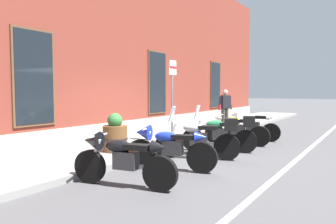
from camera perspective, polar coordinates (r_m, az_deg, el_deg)
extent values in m
plane|color=#424244|center=(9.34, 1.29, -7.05)|extent=(140.00, 140.00, 0.00)
cube|color=slate|center=(10.07, -5.05, -5.88)|extent=(33.68, 2.61, 0.14)
cube|color=silver|center=(8.15, 20.99, -8.87)|extent=(33.68, 0.12, 0.01)
cube|color=maroon|center=(13.28, -20.67, 11.78)|extent=(27.68, 6.26, 7.32)
cube|color=gray|center=(10.85, -10.32, -3.73)|extent=(27.68, 0.10, 0.70)
cube|color=#513823|center=(8.98, -22.86, 5.69)|extent=(1.22, 0.06, 2.52)
cube|color=black|center=(8.96, -22.75, 5.70)|extent=(1.10, 0.03, 2.40)
cube|color=#513823|center=(12.92, -1.95, 5.30)|extent=(1.22, 0.06, 2.52)
cube|color=black|center=(12.90, -1.84, 5.30)|extent=(1.10, 0.03, 2.40)
cube|color=#513823|center=(17.73, 8.44, 4.84)|extent=(1.22, 0.06, 2.52)
cube|color=black|center=(17.72, 8.53, 4.84)|extent=(1.10, 0.03, 2.40)
cylinder|color=black|center=(6.32, -13.76, -9.45)|extent=(0.25, 0.65, 0.64)
cylinder|color=black|center=(5.63, -1.41, -10.97)|extent=(0.25, 0.65, 0.64)
cylinder|color=silver|center=(6.21, -13.04, -7.40)|extent=(0.13, 0.31, 0.61)
cube|color=#28282B|center=(5.88, -7.54, -8.57)|extent=(0.31, 0.48, 0.32)
ellipsoid|color=black|center=(5.90, -8.85, -6.07)|extent=(0.36, 0.56, 0.24)
cube|color=black|center=(5.72, -5.54, -6.25)|extent=(0.31, 0.51, 0.10)
cylinder|color=silver|center=(6.11, -12.47, -4.16)|extent=(0.61, 0.16, 0.04)
cylinder|color=silver|center=(5.87, -4.36, -9.85)|extent=(0.18, 0.46, 0.09)
cone|color=black|center=(6.20, -13.46, -5.00)|extent=(0.42, 0.41, 0.36)
cone|color=black|center=(5.54, -1.61, -6.35)|extent=(0.29, 0.30, 0.24)
cylinder|color=black|center=(7.32, -4.87, -7.42)|extent=(0.29, 0.67, 0.67)
cylinder|color=black|center=(6.89, 6.10, -8.13)|extent=(0.29, 0.67, 0.67)
cylinder|color=silver|center=(7.24, -4.15, -5.68)|extent=(0.14, 0.30, 0.60)
cube|color=#28282B|center=(7.03, 0.84, -6.39)|extent=(0.32, 0.48, 0.32)
ellipsoid|color=#192D9E|center=(7.03, -0.33, -4.44)|extent=(0.38, 0.57, 0.24)
cube|color=black|center=(6.92, 2.66, -4.50)|extent=(0.33, 0.52, 0.10)
cylinder|color=silver|center=(7.16, -3.57, -2.93)|extent=(0.61, 0.19, 0.04)
cylinder|color=silver|center=(7.08, 3.47, -7.39)|extent=(0.20, 0.46, 0.09)
cone|color=#192D9E|center=(7.22, -4.52, -3.68)|extent=(0.43, 0.42, 0.36)
cone|color=#192D9E|center=(6.82, 5.96, -4.47)|extent=(0.30, 0.31, 0.24)
cylinder|color=black|center=(8.44, -0.04, -5.90)|extent=(0.35, 0.67, 0.67)
cylinder|color=black|center=(8.23, 10.48, -6.20)|extent=(0.35, 0.67, 0.67)
cylinder|color=silver|center=(8.37, 0.63, -4.16)|extent=(0.18, 0.32, 0.65)
cube|color=#28282B|center=(8.27, 5.51, -4.85)|extent=(0.36, 0.49, 0.32)
ellipsoid|color=#B7BABF|center=(8.25, 4.48, -2.81)|extent=(0.42, 0.58, 0.24)
cube|color=black|center=(8.20, 7.12, -2.79)|extent=(0.37, 0.53, 0.10)
cylinder|color=silver|center=(8.31, 1.17, -1.57)|extent=(0.59, 0.25, 0.04)
cylinder|color=silver|center=(8.37, 7.65, -5.66)|extent=(0.24, 0.45, 0.09)
cube|color=#B2BCC6|center=(8.31, 0.77, -0.32)|extent=(0.39, 0.26, 0.40)
cube|color=black|center=(8.15, 11.23, -2.17)|extent=(0.45, 0.43, 0.30)
cylinder|color=black|center=(9.46, 4.46, -4.91)|extent=(0.32, 0.66, 0.65)
cylinder|color=black|center=(9.30, 13.65, -5.16)|extent=(0.32, 0.66, 0.65)
cylinder|color=silver|center=(9.41, 5.07, -3.38)|extent=(0.16, 0.32, 0.64)
cube|color=#28282B|center=(9.32, 9.33, -3.97)|extent=(0.34, 0.49, 0.32)
ellipsoid|color=#195633|center=(9.30, 8.43, -2.20)|extent=(0.41, 0.57, 0.24)
cube|color=black|center=(9.26, 10.77, -2.19)|extent=(0.36, 0.52, 0.10)
cylinder|color=silver|center=(9.35, 5.57, -1.10)|extent=(0.60, 0.22, 0.04)
cylinder|color=silver|center=(9.43, 11.22, -4.70)|extent=(0.22, 0.46, 0.09)
cube|color=#B2BCC6|center=(9.35, 5.21, 0.01)|extent=(0.39, 0.25, 0.40)
cube|color=black|center=(9.22, 14.33, -1.64)|extent=(0.44, 0.42, 0.30)
cylinder|color=black|center=(10.84, 8.32, -3.83)|extent=(0.18, 0.67, 0.66)
cylinder|color=black|center=(10.44, 16.05, -4.22)|extent=(0.18, 0.67, 0.66)
cylinder|color=silver|center=(10.77, 8.83, -2.52)|extent=(0.10, 0.32, 0.63)
cube|color=#28282B|center=(10.58, 12.38, -3.08)|extent=(0.26, 0.46, 0.32)
ellipsoid|color=gold|center=(10.59, 11.62, -1.56)|extent=(0.31, 0.54, 0.24)
cube|color=black|center=(10.49, 13.62, -1.58)|extent=(0.26, 0.50, 0.10)
cylinder|color=silver|center=(10.71, 9.26, -0.56)|extent=(0.62, 0.09, 0.04)
cylinder|color=silver|center=(10.64, 14.11, -3.77)|extent=(0.13, 0.46, 0.09)
sphere|color=silver|center=(10.74, 8.85, -0.92)|extent=(0.18, 0.18, 0.18)
cylinder|color=black|center=(11.92, 11.50, -3.21)|extent=(0.17, 0.65, 0.64)
cylinder|color=black|center=(11.58, 17.94, -3.52)|extent=(0.17, 0.65, 0.64)
cylinder|color=silver|center=(11.86, 11.98, -1.90)|extent=(0.09, 0.33, 0.68)
cube|color=#28282B|center=(11.70, 14.92, -2.50)|extent=(0.25, 0.45, 0.32)
ellipsoid|color=silver|center=(11.71, 14.24, -0.90)|extent=(0.30, 0.54, 0.24)
cube|color=black|center=(11.61, 16.05, -0.91)|extent=(0.25, 0.49, 0.10)
cylinder|color=silver|center=(11.80, 12.37, 0.00)|extent=(0.62, 0.08, 0.04)
cylinder|color=silver|center=(11.76, 16.48, -3.13)|extent=(0.12, 0.46, 0.09)
cone|color=silver|center=(11.85, 11.77, -0.47)|extent=(0.38, 0.37, 0.36)
cone|color=silver|center=(11.53, 17.89, -0.88)|extent=(0.26, 0.28, 0.24)
cylinder|color=#38332D|center=(14.87, 10.50, -0.92)|extent=(0.14, 0.14, 0.84)
cylinder|color=#38332D|center=(14.77, 9.91, -0.95)|extent=(0.14, 0.14, 0.84)
cube|color=black|center=(14.78, 10.24, 1.82)|extent=(0.44, 0.39, 0.59)
sphere|color=tan|center=(14.77, 10.26, 3.52)|extent=(0.23, 0.23, 0.23)
cylinder|color=black|center=(14.91, 11.05, 1.71)|extent=(0.09, 0.09, 0.56)
cylinder|color=black|center=(14.64, 9.41, 1.70)|extent=(0.09, 0.09, 0.56)
cube|color=maroon|center=(14.60, 9.21, 0.84)|extent=(0.13, 0.14, 0.24)
cylinder|color=black|center=(15.47, 9.75, -0.78)|extent=(0.14, 0.14, 0.81)
cylinder|color=black|center=(15.52, 10.39, -0.78)|extent=(0.14, 0.14, 0.81)
cube|color=#2D478C|center=(15.46, 10.10, 1.77)|extent=(0.41, 0.44, 0.57)
sphere|color=tan|center=(15.45, 10.12, 3.35)|extent=(0.22, 0.22, 0.22)
cylinder|color=#2D478C|center=(15.39, 9.20, 1.67)|extent=(0.09, 0.09, 0.54)
cylinder|color=#2D478C|center=(15.53, 10.98, 1.67)|extent=(0.09, 0.09, 0.54)
cube|color=#592D19|center=(15.58, 11.20, 0.91)|extent=(0.14, 0.14, 0.24)
cylinder|color=#4C4C51|center=(9.98, 0.75, 1.94)|extent=(0.06, 0.06, 2.59)
cube|color=white|center=(9.99, 0.85, 7.95)|extent=(0.36, 0.03, 0.44)
cube|color=red|center=(9.98, 0.93, 7.96)|extent=(0.36, 0.01, 0.08)
cylinder|color=brown|center=(8.68, -9.43, -4.70)|extent=(0.66, 0.66, 0.69)
cylinder|color=black|center=(8.68, -9.43, -4.70)|extent=(0.69, 0.69, 0.04)
sphere|color=#28602D|center=(8.62, -9.47, -1.52)|extent=(0.40, 0.40, 0.40)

